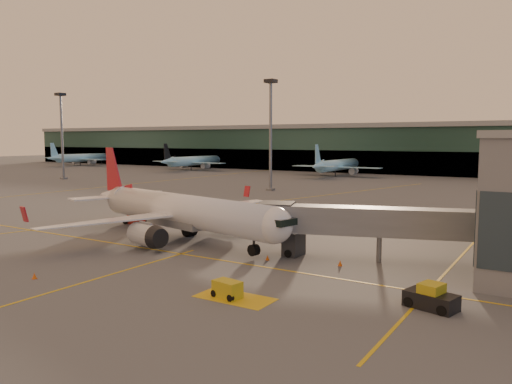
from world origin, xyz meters
The scene contains 16 objects.
ground centered at (0.00, 0.00, 0.00)m, with size 600.00×600.00×0.00m, color #4C4F54.
taxi_markings centered at (-7.32, 44.49, 0.01)m, with size 100.12×173.00×0.01m.
terminal centered at (0.00, 141.79, 8.76)m, with size 400.00×20.00×17.60m.
mast_west_far centered at (-90.00, 62.00, 14.86)m, with size 2.40×2.40×25.60m.
mast_west_near centered at (-20.00, 66.00, 14.86)m, with size 2.40×2.40×25.60m.
distant_aircraft_row centered at (-53.75, 118.00, 0.00)m, with size 225.00×34.00×13.00m.
main_airplane centered at (-0.06, 10.33, 3.50)m, with size 35.38×32.19×10.78m.
jet_bridge centered at (24.88, 13.08, 3.74)m, with size 24.58×10.58×5.50m.
catering_truck centered at (-12.55, 16.62, 2.62)m, with size 6.39×3.92×4.62m.
gpu_cart centered at (17.45, -4.24, 0.63)m, with size 2.40×1.67×1.29m.
pushback_tug centered at (31.09, 1.39, 0.74)m, with size 3.89×2.72×1.82m.
cone_nose centered at (21.01, 9.20, 0.26)m, with size 0.42×0.42×0.54m.
cone_tail centered at (-18.41, 9.27, 0.25)m, with size 0.41×0.41×0.52m.
cone_wing_right centered at (0.49, -8.88, 0.25)m, with size 0.41×0.41×0.53m.
cone_wing_left centered at (-1.77, 27.72, 0.29)m, with size 0.48×0.48×0.61m.
cone_fwd centered at (14.03, 7.47, 0.24)m, with size 0.39×0.39×0.49m.
Camera 1 is at (38.78, -34.15, 11.91)m, focal length 35.00 mm.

